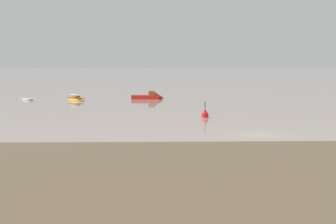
{
  "coord_description": "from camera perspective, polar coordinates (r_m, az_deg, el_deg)",
  "views": [
    {
      "loc": [
        -11.02,
        -56.02,
        7.77
      ],
      "look_at": [
        -8.54,
        21.74,
        0.22
      ],
      "focal_mm": 59.45,
      "sensor_mm": 36.0,
      "label": 1
    }
  ],
  "objects": [
    {
      "name": "rowboat_moored_0",
      "position": [
        106.0,
        -14.3,
        1.24
      ],
      "size": [
        3.13,
        2.31,
        0.47
      ],
      "rotation": [
        0.0,
        0.0,
        2.65
      ],
      "color": "white",
      "rests_on": "ground"
    },
    {
      "name": "ground_plane",
      "position": [
        57.62,
        9.23,
        -2.28
      ],
      "size": [
        800.0,
        800.0,
        0.0
      ],
      "primitive_type": "plane",
      "color": "gray"
    },
    {
      "name": "channel_buoy",
      "position": [
        73.3,
        3.81,
        -0.19
      ],
      "size": [
        0.9,
        0.9,
        2.3
      ],
      "color": "red",
      "rests_on": "ground"
    },
    {
      "name": "mudflat_shore",
      "position": [
        35.34,
        9.35,
        -7.02
      ],
      "size": [
        297.79,
        31.52,
        0.25
      ],
      "primitive_type": "cube",
      "color": "brown",
      "rests_on": "ground"
    },
    {
      "name": "sailboat_moored_2",
      "position": [
        103.32,
        -9.43,
        1.29
      ],
      "size": [
        4.25,
        4.77,
        5.49
      ],
      "rotation": [
        0.0,
        0.0,
        5.39
      ],
      "color": "gold",
      "rests_on": "ground"
    },
    {
      "name": "motorboat_moored_1",
      "position": [
        105.86,
        -1.82,
        1.52
      ],
      "size": [
        6.18,
        2.24,
        2.31
      ],
      "rotation": [
        0.0,
        0.0,
        6.27
      ],
      "color": "red",
      "rests_on": "ground"
    }
  ]
}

